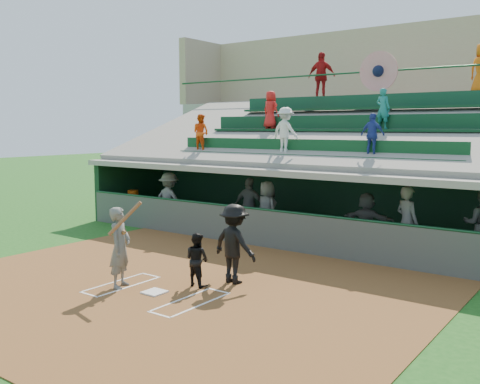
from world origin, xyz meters
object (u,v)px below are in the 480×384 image
Objects in this scene: home_plate at (155,292)px; catcher at (197,259)px; water_cooler at (133,195)px; batter_at_plate at (120,247)px; white_table at (133,210)px.

home_plate is 0.36× the size of catcher.
catcher is at bearing 67.17° from home_plate.
catcher is at bearing -33.83° from water_cooler.
water_cooler is at bearing -29.81° from catcher.
catcher is at bearing 39.66° from batter_at_plate.
white_table reaches higher than home_plate.
catcher is 8.96m from water_cooler.
water_cooler is at bearing 135.53° from batter_at_plate.
white_table is (-7.05, 5.88, 0.36)m from home_plate.
water_cooler is (-7.44, 4.98, 0.34)m from catcher.
home_plate is at bearing -45.68° from white_table.
batter_at_plate is 5.01× the size of water_cooler.
white_table is (-6.16, 6.02, -0.52)m from batter_at_plate.
catcher reaches higher than water_cooler.
home_plate is at bearing -39.99° from water_cooler.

